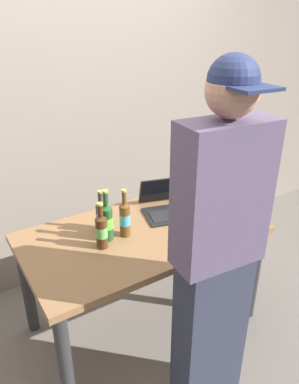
{
  "coord_description": "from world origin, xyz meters",
  "views": [
    {
      "loc": [
        -0.99,
        -1.65,
        1.92
      ],
      "look_at": [
        0.05,
        0.0,
        0.99
      ],
      "focal_mm": 34.16,
      "sensor_mm": 36.0,
      "label": 1
    }
  ],
  "objects_px": {
    "beer_bottle_amber": "(101,215)",
    "person_figure": "(216,257)",
    "beer_bottle_dark": "(125,218)",
    "beer_bottle_brown": "(107,221)",
    "beer_bottle_green": "(101,230)",
    "laptop": "(168,205)"
  },
  "relations": [
    {
      "from": "laptop",
      "to": "beer_bottle_brown",
      "type": "distance_m",
      "value": 0.51
    },
    {
      "from": "beer_bottle_brown",
      "to": "beer_bottle_dark",
      "type": "relative_size",
      "value": 1.05
    },
    {
      "from": "beer_bottle_amber",
      "to": "person_figure",
      "type": "relative_size",
      "value": 0.15
    },
    {
      "from": "beer_bottle_brown",
      "to": "beer_bottle_green",
      "type": "relative_size",
      "value": 1.13
    },
    {
      "from": "beer_bottle_dark",
      "to": "beer_bottle_amber",
      "type": "bearing_deg",
      "value": 123.97
    },
    {
      "from": "beer_bottle_amber",
      "to": "person_figure",
      "type": "bearing_deg",
      "value": -76.39
    },
    {
      "from": "laptop",
      "to": "beer_bottle_brown",
      "type": "xyz_separation_m",
      "value": [
        -0.5,
        -0.09,
        0.08
      ]
    },
    {
      "from": "person_figure",
      "to": "beer_bottle_amber",
      "type": "bearing_deg",
      "value": 103.61
    },
    {
      "from": "person_figure",
      "to": "beer_bottle_brown",
      "type": "bearing_deg",
      "value": 107.11
    },
    {
      "from": "beer_bottle_dark",
      "to": "beer_bottle_green",
      "type": "height_order",
      "value": "beer_bottle_dark"
    },
    {
      "from": "beer_bottle_brown",
      "to": "beer_bottle_green",
      "type": "height_order",
      "value": "beer_bottle_brown"
    },
    {
      "from": "beer_bottle_brown",
      "to": "beer_bottle_dark",
      "type": "distance_m",
      "value": 0.11
    },
    {
      "from": "beer_bottle_brown",
      "to": "person_figure",
      "type": "relative_size",
      "value": 0.18
    },
    {
      "from": "person_figure",
      "to": "beer_bottle_green",
      "type": "bearing_deg",
      "value": 113.62
    },
    {
      "from": "laptop",
      "to": "beer_bottle_amber",
      "type": "height_order",
      "value": "beer_bottle_amber"
    },
    {
      "from": "beer_bottle_dark",
      "to": "person_figure",
      "type": "height_order",
      "value": "person_figure"
    },
    {
      "from": "beer_bottle_dark",
      "to": "laptop",
      "type": "bearing_deg",
      "value": 15.72
    },
    {
      "from": "beer_bottle_dark",
      "to": "beer_bottle_brown",
      "type": "bearing_deg",
      "value": 169.52
    },
    {
      "from": "laptop",
      "to": "beer_bottle_amber",
      "type": "relative_size",
      "value": 1.59
    },
    {
      "from": "beer_bottle_amber",
      "to": "person_figure",
      "type": "height_order",
      "value": "person_figure"
    },
    {
      "from": "person_figure",
      "to": "beer_bottle_dark",
      "type": "bearing_deg",
      "value": 98.89
    },
    {
      "from": "beer_bottle_dark",
      "to": "person_figure",
      "type": "distance_m",
      "value": 0.69
    }
  ]
}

